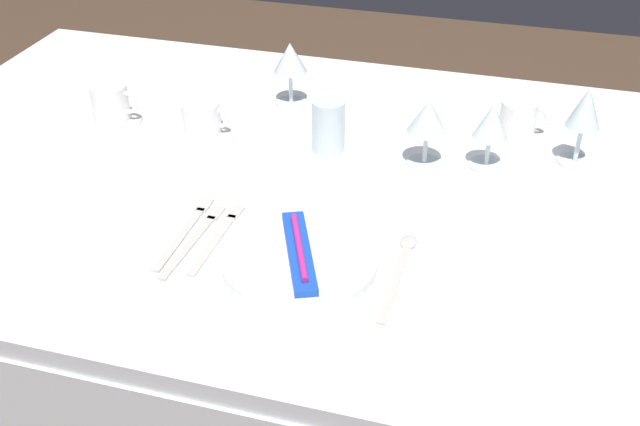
# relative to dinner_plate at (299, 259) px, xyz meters

# --- Properties ---
(dining_table) EXTENTS (1.80, 1.11, 0.74)m
(dining_table) POSITION_rel_dinner_plate_xyz_m (-0.03, 0.27, -0.09)
(dining_table) COLOR white
(dining_table) RESTS_ON ground
(dinner_plate) EXTENTS (0.25, 0.25, 0.02)m
(dinner_plate) POSITION_rel_dinner_plate_xyz_m (0.00, 0.00, 0.00)
(dinner_plate) COLOR white
(dinner_plate) RESTS_ON dining_table
(toothbrush_package) EXTENTS (0.12, 0.21, 0.02)m
(toothbrush_package) POSITION_rel_dinner_plate_xyz_m (0.00, 0.00, 0.02)
(toothbrush_package) COLOR blue
(toothbrush_package) RESTS_ON dinner_plate
(fork_outer) EXTENTS (0.02, 0.21, 0.00)m
(fork_outer) POSITION_rel_dinner_plate_xyz_m (-0.15, 0.03, -0.01)
(fork_outer) COLOR beige
(fork_outer) RESTS_ON dining_table
(fork_inner) EXTENTS (0.03, 0.21, 0.00)m
(fork_inner) POSITION_rel_dinner_plate_xyz_m (-0.19, 0.02, -0.01)
(fork_inner) COLOR beige
(fork_inner) RESTS_ON dining_table
(fork_salad) EXTENTS (0.02, 0.22, 0.00)m
(fork_salad) POSITION_rel_dinner_plate_xyz_m (-0.21, 0.04, -0.01)
(fork_salad) COLOR beige
(fork_salad) RESTS_ON dining_table
(spoon_soup) EXTENTS (0.03, 0.23, 0.01)m
(spoon_soup) POSITION_rel_dinner_plate_xyz_m (0.16, 0.04, -0.01)
(spoon_soup) COLOR beige
(spoon_soup) RESTS_ON dining_table
(saucer_left) EXTENTS (0.14, 0.14, 0.01)m
(saucer_left) POSITION_rel_dinner_plate_xyz_m (0.30, 0.53, -0.00)
(saucer_left) COLOR white
(saucer_left) RESTS_ON dining_table
(coffee_cup_left) EXTENTS (0.10, 0.07, 0.07)m
(coffee_cup_left) POSITION_rel_dinner_plate_xyz_m (0.30, 0.53, 0.03)
(coffee_cup_left) COLOR white
(coffee_cup_left) RESTS_ON saucer_left
(saucer_right) EXTENTS (0.12, 0.12, 0.01)m
(saucer_right) POSITION_rel_dinner_plate_xyz_m (-0.52, 0.36, -0.00)
(saucer_right) COLOR white
(saucer_right) RESTS_ON dining_table
(coffee_cup_right) EXTENTS (0.10, 0.08, 0.07)m
(coffee_cup_right) POSITION_rel_dinner_plate_xyz_m (-0.52, 0.36, 0.04)
(coffee_cup_right) COLOR white
(coffee_cup_right) RESTS_ON saucer_right
(saucer_far) EXTENTS (0.14, 0.14, 0.01)m
(saucer_far) POSITION_rel_dinner_plate_xyz_m (-0.32, 0.36, -0.00)
(saucer_far) COLOR white
(saucer_far) RESTS_ON dining_table
(coffee_cup_far) EXTENTS (0.10, 0.08, 0.06)m
(coffee_cup_far) POSITION_rel_dinner_plate_xyz_m (-0.32, 0.36, 0.03)
(coffee_cup_far) COLOR white
(coffee_cup_far) RESTS_ON saucer_far
(wine_glass_centre) EXTENTS (0.07, 0.07, 0.14)m
(wine_glass_centre) POSITION_rel_dinner_plate_xyz_m (-0.19, 0.55, 0.09)
(wine_glass_centre) COLOR silver
(wine_glass_centre) RESTS_ON dining_table
(wine_glass_left) EXTENTS (0.07, 0.07, 0.13)m
(wine_glass_left) POSITION_rel_dinner_plate_xyz_m (0.25, 0.39, 0.08)
(wine_glass_left) COLOR silver
(wine_glass_left) RESTS_ON dining_table
(wine_glass_right) EXTENTS (0.07, 0.07, 0.16)m
(wine_glass_right) POSITION_rel_dinner_plate_xyz_m (0.42, 0.45, 0.10)
(wine_glass_right) COLOR silver
(wine_glass_right) RESTS_ON dining_table
(wine_glass_far) EXTENTS (0.08, 0.08, 0.14)m
(wine_glass_far) POSITION_rel_dinner_plate_xyz_m (0.14, 0.36, 0.09)
(wine_glass_far) COLOR silver
(wine_glass_far) RESTS_ON dining_table
(drink_tumbler) EXTENTS (0.07, 0.07, 0.11)m
(drink_tumbler) POSITION_rel_dinner_plate_xyz_m (-0.05, 0.37, 0.04)
(drink_tumbler) COLOR silver
(drink_tumbler) RESTS_ON dining_table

